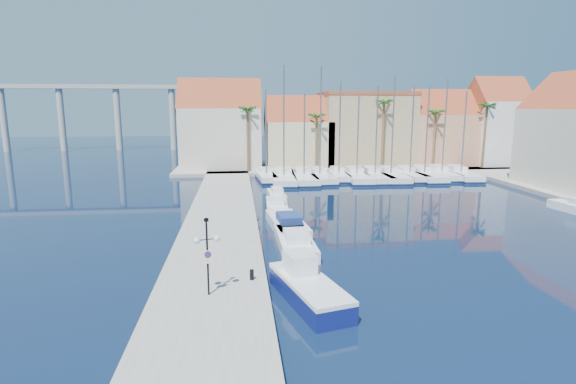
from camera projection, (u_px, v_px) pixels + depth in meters
name	position (u px, v px, depth m)	size (l,w,h in m)	color
ground	(374.00, 285.00, 25.14)	(260.00, 260.00, 0.00)	black
quay_west	(221.00, 224.00, 37.29)	(6.00, 77.00, 0.50)	gray
shore_north	(346.00, 166.00, 73.02)	(54.00, 16.00, 0.50)	gray
lamp_post	(207.00, 245.00, 22.19)	(1.33, 0.62, 4.00)	black
bollard	(252.00, 275.00, 24.58)	(0.23, 0.23, 0.57)	black
fishing_boat	(308.00, 287.00, 23.06)	(3.67, 6.69, 2.23)	navy
motorboat_west_0	(295.00, 242.00, 31.51)	(2.39, 7.15, 1.40)	white
motorboat_west_1	(287.00, 223.00, 36.45)	(3.07, 7.67, 1.40)	white
motorboat_west_2	(277.00, 205.00, 43.05)	(2.14, 6.04, 1.40)	white
motorboat_west_3	(277.00, 195.00, 47.94)	(1.80, 5.07, 1.40)	white
motorboat_east_1	(576.00, 207.00, 42.09)	(2.21, 5.31, 1.40)	white
sailboat_0	(266.00, 176.00, 60.41)	(2.85, 8.57, 11.95)	white
sailboat_1	(284.00, 177.00, 59.39)	(3.73, 11.56, 14.93)	white
sailboat_2	(303.00, 177.00, 59.89)	(3.34, 11.56, 11.41)	white
sailboat_3	(319.00, 176.00, 60.50)	(3.21, 10.77, 14.88)	white
sailboat_4	(338.00, 175.00, 61.27)	(2.51, 8.57, 13.04)	white
sailboat_5	(356.00, 176.00, 60.72)	(3.60, 11.23, 11.11)	white
sailboat_6	(373.00, 175.00, 61.11)	(3.10, 11.12, 12.48)	white
sailboat_7	(389.00, 175.00, 61.10)	(3.31, 11.06, 13.74)	white
sailboat_8	(408.00, 174.00, 61.78)	(3.08, 9.76, 12.41)	white
sailboat_9	(423.00, 174.00, 61.86)	(3.26, 11.24, 12.47)	white
sailboat_10	(440.00, 173.00, 62.77)	(3.12, 10.16, 13.50)	white
sailboat_11	(459.00, 174.00, 62.29)	(3.61, 10.63, 11.81)	white
building_0	(221.00, 128.00, 68.68)	(12.30, 9.00, 13.50)	beige
building_1	(298.00, 136.00, 70.22)	(10.30, 8.00, 11.00)	beige
building_2	(365.00, 129.00, 72.21)	(14.20, 10.20, 11.50)	#9C8860
building_3	(439.00, 131.00, 72.62)	(10.30, 8.00, 12.00)	tan
building_4	(495.00, 124.00, 72.41)	(8.30, 8.00, 14.00)	silver
palm_0	(247.00, 112.00, 63.76)	(2.60, 2.60, 10.15)	brown
palm_1	(317.00, 118.00, 65.02)	(2.60, 2.60, 9.15)	brown
palm_2	(384.00, 105.00, 65.75)	(2.60, 2.60, 11.15)	brown
palm_3	(436.00, 114.00, 66.89)	(2.60, 2.60, 9.65)	brown
palm_4	(487.00, 108.00, 67.58)	(2.60, 2.60, 10.65)	brown
viaduct	(93.00, 104.00, 98.97)	(48.00, 2.20, 14.45)	#9E9E99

